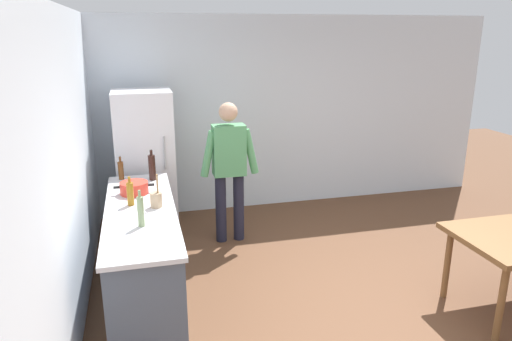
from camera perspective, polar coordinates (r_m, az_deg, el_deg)
The scene contains 12 objects.
ground_plane at distance 4.66m, azimuth 13.71°, elevation -16.15°, with size 14.00×14.00×0.00m, color brown.
wall_back at distance 6.81m, azimuth 2.69°, elevation 6.94°, with size 6.40×0.12×2.70m, color silver.
wall_left at distance 3.84m, azimuth -23.10°, elevation -1.94°, with size 0.12×5.60×2.70m, color silver.
kitchen_counter at distance 4.68m, azimuth -13.47°, elevation -9.64°, with size 0.64×2.20×0.90m.
refrigerator at distance 6.03m, azimuth -13.18°, elevation 0.88°, with size 0.70×0.67×1.80m.
person at distance 5.57m, azimuth -3.27°, elevation 0.85°, with size 0.70×0.22×1.70m.
cooking_pot at distance 4.91m, azimuth -14.52°, elevation -2.05°, with size 0.40×0.28×0.12m.
utensil_jar at distance 4.49m, azimuth -11.97°, elevation -3.39°, with size 0.11×0.11×0.32m.
bottle_wine_dark at distance 5.30m, azimuth -12.46°, elevation 0.40°, with size 0.08×0.08×0.34m.
bottle_beer_brown at distance 5.41m, azimuth -16.02°, elevation 0.05°, with size 0.06×0.06×0.26m.
bottle_oil_amber at distance 4.58m, azimuth -14.96°, elevation -2.70°, with size 0.06×0.06×0.28m.
bottle_vinegar_tall at distance 4.06m, azimuth -13.77°, elevation -4.79°, with size 0.06×0.06×0.32m.
Camera 1 is at (-1.97, -3.42, 2.48)m, focal length 33.09 mm.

